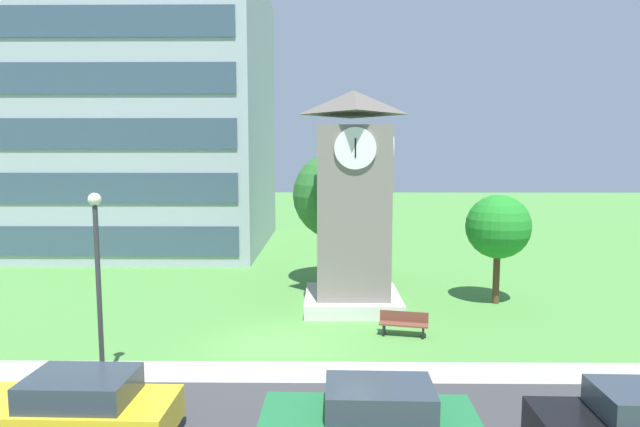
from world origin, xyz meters
name	(u,v)px	position (x,y,z in m)	size (l,w,h in m)	color
ground_plane	(278,345)	(0.00, 0.00, 0.00)	(160.00, 160.00, 0.00)	#4C893D
kerb_strip	(271,372)	(0.00, -2.26, 0.00)	(120.00, 1.60, 0.01)	#9E9E99
office_building	(154,117)	(-10.94, 20.95, 9.60)	(16.18, 15.98, 19.20)	#9EA8B2
clock_tower	(353,213)	(2.89, 4.79, 4.19)	(4.15, 4.15, 9.45)	slate
park_bench	(404,323)	(4.61, 1.08, 0.46)	(1.86, 0.84, 0.88)	brown
street_lamp	(98,267)	(-4.79, -3.27, 3.51)	(0.36, 0.36, 5.63)	#333338
tree_streetside	(498,227)	(9.44, 5.44, 3.50)	(2.86, 2.86, 4.95)	#513823
tree_near_tower	(336,196)	(2.25, 8.92, 4.66)	(4.49, 4.49, 6.92)	#513823
parked_car_yellow	(74,410)	(-4.07, -6.43, 0.86)	(4.73, 2.09, 1.69)	gold
parked_car_green	(371,421)	(2.69, -6.86, 0.86)	(4.74, 1.98, 1.69)	#1E6B38
parked_car_black	(639,426)	(8.46, -7.03, 0.86)	(4.33, 2.01, 1.69)	black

